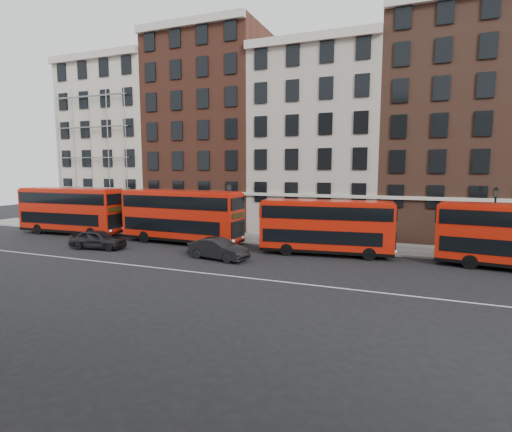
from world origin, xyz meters
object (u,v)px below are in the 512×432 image
at_px(bus_b, 181,215).
at_px(bus_c, 326,226).
at_px(car_rear, 98,239).
at_px(bus_a, 70,210).
at_px(car_front, 218,249).

distance_m(bus_b, bus_c, 13.15).
distance_m(bus_c, car_rear, 19.02).
relative_size(bus_a, bus_b, 0.99).
distance_m(car_rear, car_front, 11.24).
height_order(bus_c, car_rear, bus_c).
bearing_deg(bus_a, bus_c, -1.88).
relative_size(bus_c, car_rear, 2.19).
height_order(car_rear, car_front, car_rear).
bearing_deg(car_front, car_rear, 101.58).
bearing_deg(bus_b, car_rear, -135.15).
bearing_deg(car_rear, bus_b, -55.97).
relative_size(bus_a, bus_c, 1.10).
bearing_deg(bus_c, car_rear, -172.14).
bearing_deg(bus_c, car_front, -154.66).
height_order(bus_b, car_front, bus_b).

